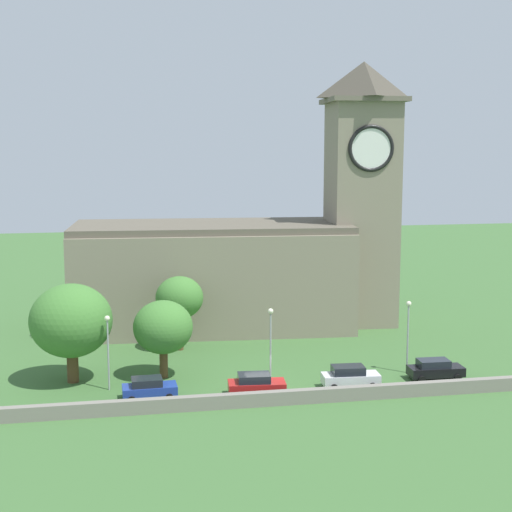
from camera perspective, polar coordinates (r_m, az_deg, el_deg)
ground_plane at (r=75.03m, az=-1.74°, el=-6.52°), size 200.00×200.00×0.00m
church at (r=80.08m, az=-0.48°, el=0.13°), size 35.55×14.91×28.21m
quay_barrier at (r=57.05m, az=1.21°, el=-10.85°), size 42.84×0.70×1.07m
car_blue at (r=58.90m, az=-8.21°, el=-10.00°), size 4.24×2.29×1.66m
car_red at (r=59.03m, az=0.00°, el=-9.82°), size 4.61×2.58×1.74m
car_white at (r=61.18m, az=7.22°, el=-9.18°), size 4.71×2.35×1.85m
car_black at (r=64.75m, az=13.57°, el=-8.43°), size 4.65×2.27×1.68m
streetlamp_west_mid at (r=60.54m, az=-11.30°, el=-6.30°), size 0.44×0.44×6.09m
streetlamp_central at (r=60.54m, az=1.13°, el=-5.96°), size 0.44×0.44×6.40m
streetlamp_east_mid at (r=65.08m, az=11.59°, el=-5.15°), size 0.44×0.44×6.30m
tree_churchyard at (r=62.91m, az=-7.14°, el=-5.46°), size 4.99×4.99×6.62m
tree_riverside_east at (r=62.91m, az=-14.00°, el=-4.85°), size 6.74×6.74×8.25m
tree_by_tower at (r=71.03m, az=-5.89°, el=-3.23°), size 4.53×4.53×7.15m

